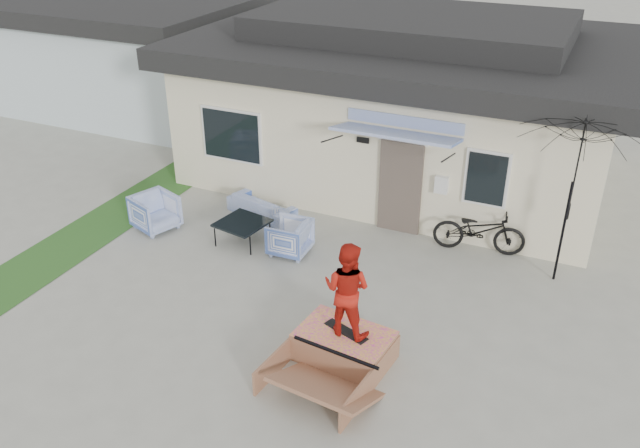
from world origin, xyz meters
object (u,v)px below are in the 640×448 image
at_px(patio_umbrella, 569,199).
at_px(skate_ramp, 344,346).
at_px(coffee_table, 243,232).
at_px(loveseat, 262,203).
at_px(armchair_left, 155,211).
at_px(skater, 347,288).
at_px(armchair_right, 290,236).
at_px(bicycle, 480,226).
at_px(skateboard, 346,331).

relative_size(patio_umbrella, skate_ramp, 1.45).
bearing_deg(patio_umbrella, coffee_table, -169.00).
height_order(loveseat, patio_umbrella, patio_umbrella).
bearing_deg(armchair_left, skater, -92.83).
distance_m(loveseat, skater, 5.48).
relative_size(loveseat, armchair_left, 1.89).
distance_m(armchair_right, skater, 3.66).
relative_size(bicycle, skater, 1.17).
distance_m(loveseat, bicycle, 4.96).
bearing_deg(skater, loveseat, -43.51).
bearing_deg(armchair_right, skater, 39.60).
bearing_deg(skate_ramp, armchair_left, 162.84).
distance_m(loveseat, armchair_left, 2.40).
distance_m(coffee_table, bicycle, 5.02).
height_order(patio_umbrella, skate_ramp, patio_umbrella).
xyz_separation_m(patio_umbrella, skater, (-2.84, -3.87, -0.39)).
distance_m(loveseat, armchair_right, 1.86).
bearing_deg(armchair_left, loveseat, -30.04).
relative_size(armchair_right, skate_ramp, 0.41).
height_order(loveseat, skater, skater).
bearing_deg(bicycle, armchair_left, 96.19).
height_order(skate_ramp, skater, skater).
relative_size(coffee_table, bicycle, 0.51).
distance_m(bicycle, skateboard, 4.50).
height_order(armchair_left, skateboard, armchair_left).
height_order(bicycle, patio_umbrella, patio_umbrella).
bearing_deg(armchair_left, armchair_right, -64.90).
relative_size(loveseat, skate_ramp, 0.85).
height_order(loveseat, skateboard, loveseat).
xyz_separation_m(skateboard, skater, (0.00, -0.00, 0.84)).
distance_m(armchair_left, skater, 6.11).
bearing_deg(coffee_table, skater, -37.08).
bearing_deg(patio_umbrella, skateboard, -126.26).
bearing_deg(loveseat, skater, 148.91).
bearing_deg(skateboard, skater, 15.94).
bearing_deg(armchair_right, loveseat, -134.97).
height_order(coffee_table, patio_umbrella, patio_umbrella).
xyz_separation_m(armchair_right, skater, (2.36, -2.64, 0.95)).
relative_size(patio_umbrella, skateboard, 3.56).
bearing_deg(armchair_right, coffee_table, -92.46).
height_order(coffee_table, skate_ramp, skate_ramp).
xyz_separation_m(coffee_table, skater, (3.49, -2.64, 1.12)).
height_order(patio_umbrella, skateboard, patio_umbrella).
xyz_separation_m(loveseat, skater, (3.72, -3.90, 1.03)).
bearing_deg(loveseat, skate_ramp, 148.51).
bearing_deg(armchair_left, skateboard, -92.83).
bearing_deg(skater, skate_ramp, 86.56).
bearing_deg(patio_umbrella, skater, -126.26).
bearing_deg(skateboard, armchair_right, 151.32).
height_order(loveseat, bicycle, bicycle).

